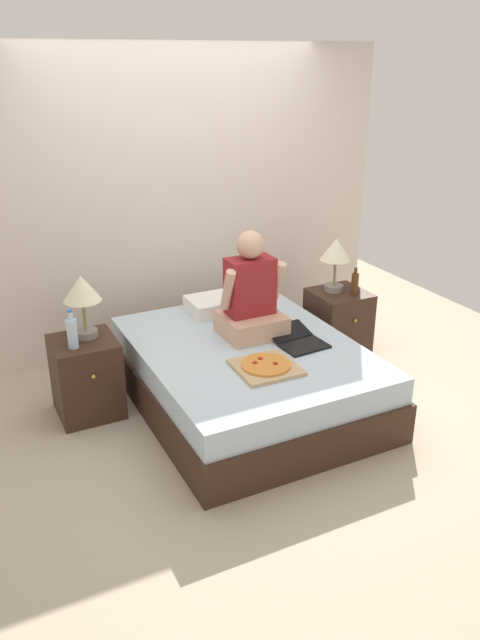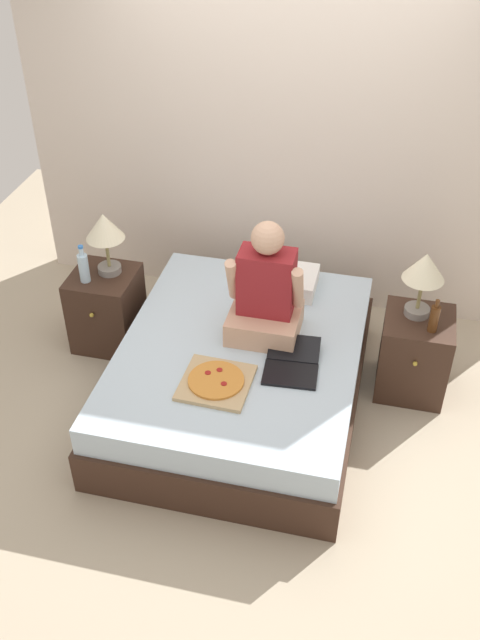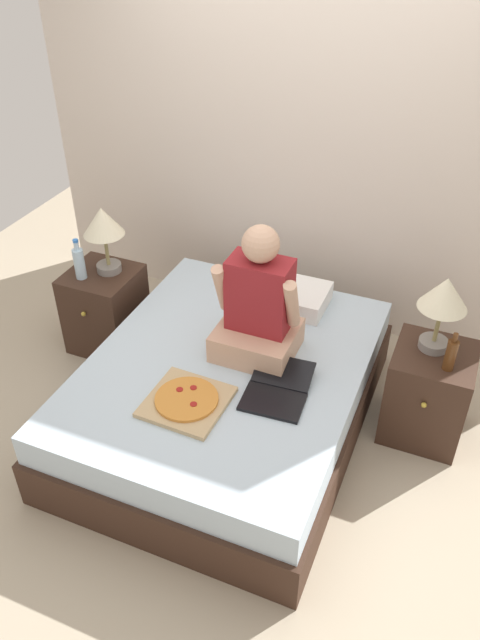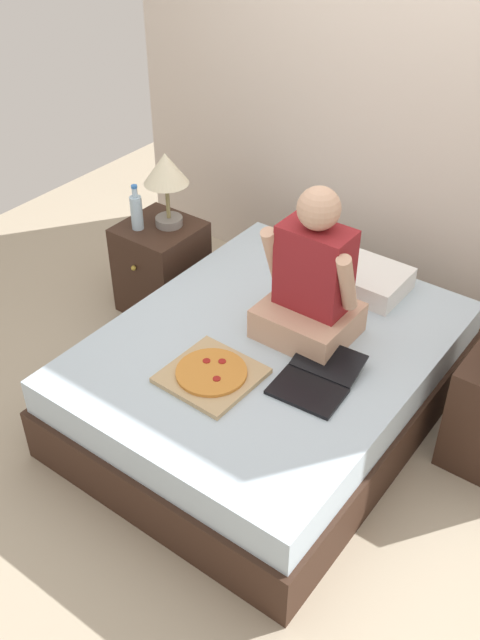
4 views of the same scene
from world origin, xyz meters
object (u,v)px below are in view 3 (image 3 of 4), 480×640
lamp_on_left_nightstand (103,226)px  lamp_on_right_nightstand (444,298)px  bed (227,394)px  nightstand_right (427,393)px  person_seated (258,308)px  pizza_box (187,401)px  water_bottle (79,263)px  nightstand_left (106,309)px  laptop (276,392)px  beer_bottle (451,354)px

lamp_on_left_nightstand → lamp_on_right_nightstand: same height
bed → nightstand_right: nightstand_right is taller
person_seated → pizza_box: 0.64m
bed → person_seated: person_seated is taller
nightstand_right → pizza_box: (-1.13, -0.78, 0.21)m
pizza_box → water_bottle: bearing=147.8°
bed → pizza_box: 0.47m
person_seated → water_bottle: bearing=173.8°
bed → nightstand_left: size_ratio=3.34×
water_bottle → laptop: size_ratio=0.63×
pizza_box → lamp_on_left_nightstand: bearing=139.6°
beer_bottle → laptop: beer_bottle is taller
lamp_on_left_nightstand → beer_bottle: (2.18, -0.15, -0.23)m
lamp_on_left_nightstand → nightstand_right: bearing=-1.4°
lamp_on_right_nightstand → nightstand_left: bearing=-178.6°
nightstand_left → person_seated: (1.19, -0.23, 0.48)m
lamp_on_left_nightstand → person_seated: 1.19m
nightstand_right → bed: bearing=-159.7°
bed → laptop: laptop is taller
beer_bottle → pizza_box: beer_bottle is taller
nightstand_left → nightstand_right: size_ratio=1.00×
bed → lamp_on_right_nightstand: 1.31m
beer_bottle → pizza_box: size_ratio=0.56×
nightstand_right → lamp_on_left_nightstand: bearing=178.6°
nightstand_right → beer_bottle: 0.40m
lamp_on_left_nightstand → person_seated: bearing=-13.6°
lamp_on_left_nightstand → water_bottle: 0.28m
lamp_on_left_nightstand → laptop: 1.55m
bed → lamp_on_right_nightstand: size_ratio=4.26×
lamp_on_right_nightstand → person_seated: (-0.92, -0.28, -0.13)m
nightstand_right → lamp_on_right_nightstand: 0.62m
lamp_on_left_nightstand → water_bottle: lamp_on_left_nightstand is taller
beer_bottle → pizza_box: bearing=-150.3°
lamp_on_right_nightstand → laptop: bearing=-139.7°
nightstand_right → beer_bottle: size_ratio=2.49×
lamp_on_right_nightstand → pizza_box: 1.44m
person_seated → beer_bottle: bearing=7.1°
lamp_on_right_nightstand → pizza_box: (-1.10, -0.83, -0.40)m
beer_bottle → laptop: size_ratio=0.53×
nightstand_left → pizza_box: (1.02, -0.78, 0.21)m
nightstand_left → bed: bearing=-20.3°
nightstand_left → pizza_box: 1.30m
beer_bottle → nightstand_left: bearing=177.4°
lamp_on_left_nightstand → lamp_on_right_nightstand: 2.08m
nightstand_left → lamp_on_left_nightstand: bearing=51.4°
water_bottle → person_seated: person_seated is taller
lamp_on_right_nightstand → laptop: size_ratio=1.03×
water_bottle → lamp_on_right_nightstand: lamp_on_right_nightstand is taller
nightstand_left → beer_bottle: (2.22, -0.10, 0.38)m
water_bottle → nightstand_right: size_ratio=0.48×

